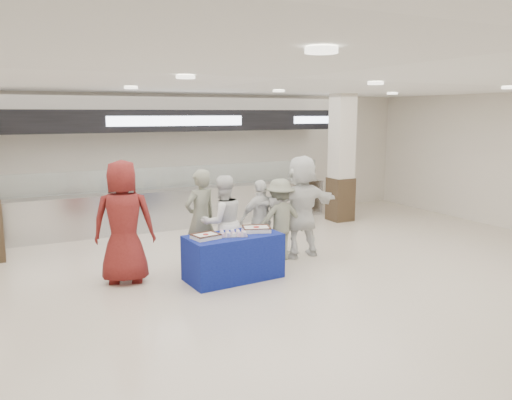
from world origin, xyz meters
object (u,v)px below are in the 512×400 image
cupcake_tray (233,233)px  civilian_white (301,206)px  display_table (233,257)px  civilian_maroon (124,222)px  chef_short (261,220)px  soldier_b (280,219)px  sheet_cake_left (206,236)px  sheet_cake_right (256,229)px  chef_tall (223,222)px  soldier_a (200,219)px

cupcake_tray → civilian_white: bearing=21.6°
display_table → civilian_maroon: civilian_maroon is taller
display_table → civilian_maroon: bearing=154.6°
chef_short → soldier_b: (0.30, -0.19, 0.01)m
sheet_cake_left → civilian_white: civilian_white is taller
sheet_cake_right → chef_tall: bearing=121.7°
soldier_a → chef_tall: 0.40m
display_table → chef_short: bearing=37.0°
chef_tall → civilian_maroon: bearing=-1.1°
sheet_cake_left → civilian_maroon: bearing=149.7°
sheet_cake_left → soldier_b: (1.74, 0.67, -0.03)m
display_table → sheet_cake_left: bearing=179.4°
chef_tall → soldier_b: 1.16m
cupcake_tray → chef_short: (0.97, 0.87, -0.03)m
display_table → civilian_white: civilian_white is taller
sheet_cake_right → soldier_a: 1.08m
civilian_maroon → sheet_cake_left: bearing=168.2°
chef_tall → sheet_cake_right: bearing=120.6°
sheet_cake_right → cupcake_tray: bearing=-169.0°
civilian_maroon → display_table: bearing=177.2°
soldier_b → chef_short: bearing=-27.7°
sheet_cake_left → chef_tall: chef_tall is taller
cupcake_tray → civilian_maroon: 1.77m
sheet_cake_left → civilian_maroon: 1.34m
chef_short → soldier_b: soldier_b is taller
chef_tall → chef_short: 0.89m
chef_short → sheet_cake_left: bearing=29.6°
sheet_cake_right → civilian_white: 1.40m
soldier_b → cupcake_tray: bearing=32.5°
civilian_maroon → soldier_b: size_ratio=1.31×
sheet_cake_right → civilian_maroon: (-2.09, 0.59, 0.21)m
display_table → soldier_b: bearing=23.1°
sheet_cake_left → civilian_white: (2.20, 0.67, 0.18)m
chef_tall → chef_short: chef_tall is taller
soldier_b → civilian_maroon: bearing=4.0°
sheet_cake_left → soldier_a: size_ratio=0.26×
soldier_a → civilian_maroon: bearing=-7.3°
sheet_cake_left → display_table: bearing=3.4°
cupcake_tray → soldier_b: 1.44m
cupcake_tray → chef_tall: 0.69m
soldier_a → chef_tall: (0.33, -0.22, -0.05)m
cupcake_tray → civilian_white: size_ratio=0.27×
sheet_cake_right → display_table: bearing=-174.1°
display_table → chef_tall: size_ratio=0.93×
display_table → sheet_cake_left: 0.65m
chef_short → soldier_a: bearing=-3.0°
chef_tall → cupcake_tray: bearing=80.4°
chef_tall → civilian_white: (1.62, 0.00, 0.15)m
sheet_cake_left → soldier_a: soldier_a is taller
sheet_cake_right → chef_short: (0.50, 0.78, -0.04)m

